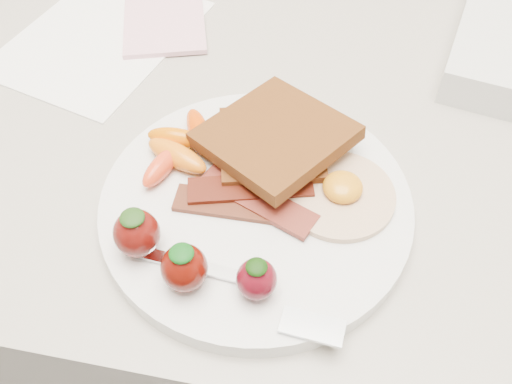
# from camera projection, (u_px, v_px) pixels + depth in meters

# --- Properties ---
(counter) EXTENTS (2.00, 0.60, 0.90)m
(counter) POSITION_uv_depth(u_px,v_px,m) (278.00, 307.00, 0.94)
(counter) COLOR gray
(counter) RESTS_ON ground
(plate) EXTENTS (0.27, 0.27, 0.02)m
(plate) POSITION_uv_depth(u_px,v_px,m) (256.00, 205.00, 0.50)
(plate) COLOR silver
(plate) RESTS_ON counter
(toast_lower) EXTENTS (0.11, 0.11, 0.01)m
(toast_lower) POSITION_uv_depth(u_px,v_px,m) (271.00, 146.00, 0.52)
(toast_lower) COLOR black
(toast_lower) RESTS_ON plate
(toast_upper) EXTENTS (0.16, 0.16, 0.03)m
(toast_upper) POSITION_uv_depth(u_px,v_px,m) (275.00, 136.00, 0.51)
(toast_upper) COLOR #4C230B
(toast_upper) RESTS_ON toast_lower
(fried_egg) EXTENTS (0.11, 0.11, 0.02)m
(fried_egg) POSITION_uv_depth(u_px,v_px,m) (340.00, 193.00, 0.49)
(fried_egg) COLOR beige
(fried_egg) RESTS_ON plate
(bacon_strips) EXTENTS (0.13, 0.07, 0.01)m
(bacon_strips) POSITION_uv_depth(u_px,v_px,m) (248.00, 198.00, 0.49)
(bacon_strips) COLOR #32150A
(bacon_strips) RESTS_ON plate
(baby_carrots) EXTENTS (0.07, 0.11, 0.02)m
(baby_carrots) POSITION_uv_depth(u_px,v_px,m) (179.00, 148.00, 0.51)
(baby_carrots) COLOR #D86400
(baby_carrots) RESTS_ON plate
(strawberries) EXTENTS (0.13, 0.06, 0.05)m
(strawberries) POSITION_uv_depth(u_px,v_px,m) (181.00, 256.00, 0.43)
(strawberries) COLOR #4E0B08
(strawberries) RESTS_ON plate
(fork) EXTENTS (0.17, 0.06, 0.00)m
(fork) POSITION_uv_depth(u_px,v_px,m) (252.00, 294.00, 0.43)
(fork) COLOR silver
(fork) RESTS_ON plate
(paper_sheet) EXTENTS (0.23, 0.27, 0.00)m
(paper_sheet) POSITION_uv_depth(u_px,v_px,m) (101.00, 36.00, 0.66)
(paper_sheet) COLOR white
(paper_sheet) RESTS_ON counter
(notepad) EXTENTS (0.13, 0.16, 0.01)m
(notepad) POSITION_uv_depth(u_px,v_px,m) (164.00, 19.00, 0.67)
(notepad) COLOR #E1A3B3
(notepad) RESTS_ON paper_sheet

